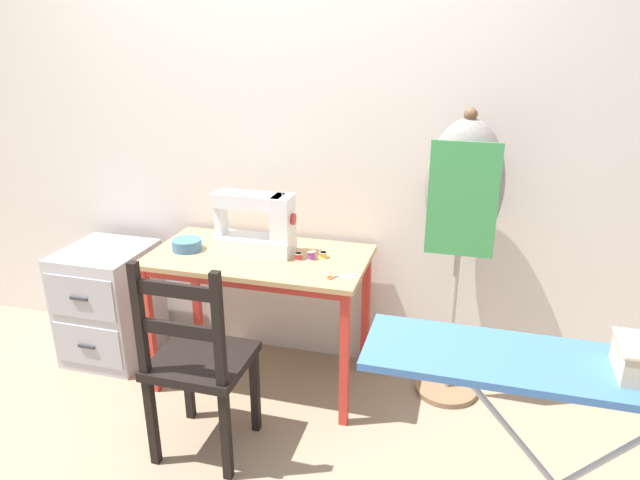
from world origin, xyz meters
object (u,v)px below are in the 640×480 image
filing_cabinet (110,303)px  ironing_board (576,380)px  wooden_chair (198,363)px  fabric_bowl (187,244)px  sewing_machine (259,226)px  thread_spool_near_machine (299,256)px  scissors (338,277)px  dress_form (463,199)px  thread_spool_far_edge (323,255)px  thread_spool_mid_table (311,255)px

filing_cabinet → ironing_board: bearing=-21.8°
wooden_chair → filing_cabinet: 1.06m
filing_cabinet → fabric_bowl: bearing=-4.8°
sewing_machine → thread_spool_near_machine: 0.25m
wooden_chair → fabric_bowl: bearing=120.0°
fabric_bowl → thread_spool_near_machine: bearing=2.5°
fabric_bowl → wooden_chair: 0.71m
sewing_machine → ironing_board: 1.63m
fabric_bowl → thread_spool_near_machine: 0.58m
fabric_bowl → thread_spool_near_machine: size_ratio=3.93×
fabric_bowl → filing_cabinet: 0.69m
fabric_bowl → scissors: 0.83m
scissors → thread_spool_near_machine: size_ratio=3.82×
filing_cabinet → scissors: bearing=-7.3°
dress_form → ironing_board: size_ratio=1.17×
sewing_machine → scissors: size_ratio=2.80×
thread_spool_far_edge → wooden_chair: wooden_chair is taller
scissors → dress_form: dress_form is taller
thread_spool_mid_table → ironing_board: bearing=-40.2°
scissors → thread_spool_near_machine: 0.28m
thread_spool_near_machine → thread_spool_mid_table: 0.06m
thread_spool_near_machine → ironing_board: (1.12, -0.88, 0.08)m
fabric_bowl → wooden_chair: (0.32, -0.55, -0.30)m
sewing_machine → thread_spool_mid_table: bearing=-4.1°
scissors → thread_spool_mid_table: thread_spool_mid_table is taller
thread_spool_mid_table → filing_cabinet: thread_spool_mid_table is taller
thread_spool_mid_table → dress_form: dress_form is taller
scissors → wooden_chair: 0.71m
thread_spool_mid_table → dress_form: 0.76m
sewing_machine → thread_spool_far_edge: bearing=2.8°
filing_cabinet → thread_spool_far_edge: bearing=1.7°
ironing_board → fabric_bowl: bearing=153.4°
fabric_bowl → sewing_machine: bearing=10.1°
thread_spool_mid_table → ironing_board: (1.07, -0.90, 0.07)m
thread_spool_near_machine → sewing_machine: bearing=169.6°
scissors → thread_spool_near_machine: bearing=146.8°
scissors → thread_spool_far_edge: size_ratio=3.45×
sewing_machine → scissors: bearing=-23.2°
fabric_bowl → thread_spool_near_machine: fabric_bowl is taller
fabric_bowl → ironing_board: size_ratio=0.12×
fabric_bowl → dress_form: size_ratio=0.10×
ironing_board → thread_spool_far_edge: bearing=137.4°
thread_spool_far_edge → wooden_chair: bearing=-120.4°
scissors → wooden_chair: wooden_chair is taller
fabric_bowl → scissors: (0.82, -0.13, -0.03)m
thread_spool_far_edge → filing_cabinet: thread_spool_far_edge is taller
thread_spool_near_machine → thread_spool_mid_table: (0.06, 0.02, 0.00)m
thread_spool_near_machine → wooden_chair: wooden_chair is taller
thread_spool_near_machine → ironing_board: size_ratio=0.03×
thread_spool_mid_table → thread_spool_near_machine: bearing=-161.5°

